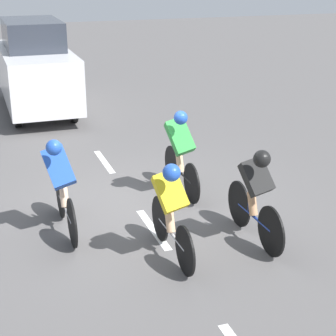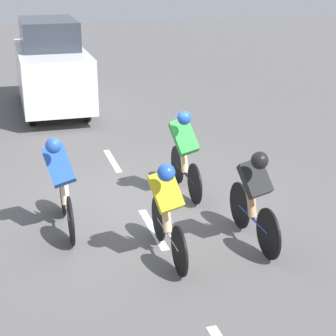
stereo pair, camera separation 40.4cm
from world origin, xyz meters
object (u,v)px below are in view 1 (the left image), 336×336
object	(u,v)px
cyclist_yellow	(171,207)
cyclist_blue	(61,183)
support_car	(36,67)
cyclist_green	(180,149)
cyclist_black	(256,192)

from	to	relation	value
cyclist_yellow	cyclist_blue	world-z (taller)	cyclist_blue
support_car	cyclist_green	bearing A→B (deg)	103.26
cyclist_green	support_car	size ratio (longest dim) A/B	0.36
cyclist_yellow	cyclist_black	xyz separation A→B (m)	(-1.28, -0.07, 0.00)
cyclist_yellow	cyclist_black	bearing A→B (deg)	-176.92
cyclist_black	cyclist_blue	bearing A→B (deg)	-25.17
cyclist_green	cyclist_blue	bearing A→B (deg)	21.19
cyclist_green	cyclist_yellow	bearing A→B (deg)	66.35
cyclist_black	support_car	bearing A→B (deg)	-77.38
cyclist_yellow	support_car	distance (m)	8.77
cyclist_green	support_car	distance (m)	6.85
cyclist_yellow	cyclist_blue	xyz separation A→B (m)	(1.22, -1.24, 0.03)
cyclist_yellow	cyclist_black	distance (m)	1.28
cyclist_black	support_car	distance (m)	8.89
cyclist_green	cyclist_blue	world-z (taller)	cyclist_green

